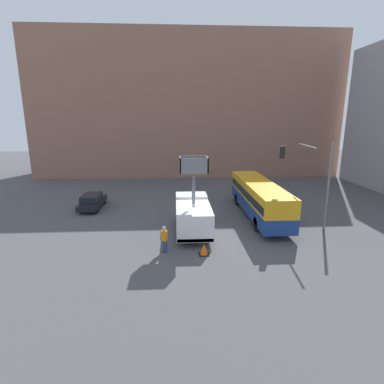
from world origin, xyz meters
The scene contains 9 objects.
ground_plane centered at (0.00, 0.00, 0.00)m, with size 120.00×120.00×0.00m, color #4C4C4F.
building_backdrop_far centered at (0.00, 26.88, 10.06)m, with size 44.00×10.00×20.11m.
utility_truck centered at (-0.66, 0.66, 1.47)m, with size 2.47×6.06×5.83m.
city_bus centered at (5.29, 4.16, 1.80)m, with size 2.48×11.77×3.01m.
traffic_light_pole centered at (8.35, 0.91, 4.52)m, with size 3.84×3.59×6.70m.
road_worker_near_truck centered at (-2.67, -2.73, 0.89)m, with size 0.38×0.38×1.79m.
road_worker_directing centered at (4.30, 0.34, 0.93)m, with size 0.38×0.38×1.85m.
traffic_cone_near_truck centered at (-0.18, -3.22, 0.35)m, with size 0.64×0.64×0.73m.
parked_car_curbside centered at (-9.88, 7.37, 0.72)m, with size 1.76×4.57×1.41m.
Camera 1 is at (-1.94, -20.58, 8.37)m, focal length 28.00 mm.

